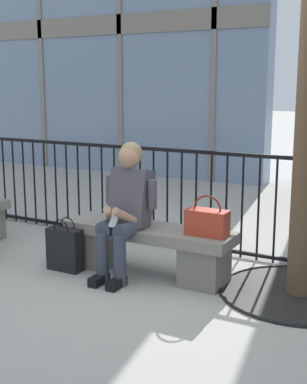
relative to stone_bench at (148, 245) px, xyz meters
name	(u,v)px	position (x,y,z in m)	size (l,w,h in m)	color
ground_plane	(148,273)	(0.00, 0.00, -0.27)	(60.00, 60.00, 0.00)	#B2ADA3
stone_bench	(148,245)	(0.00, 0.00, 0.00)	(1.60, 0.44, 0.45)	gray
seated_person_with_phone	(126,206)	(-0.16, -0.13, 0.38)	(0.52, 0.66, 1.21)	#383D4C
handbag_on_bench	(207,222)	(0.58, -0.01, 0.30)	(0.36, 0.17, 0.35)	#B23823
shopping_bag	(65,249)	(-0.73, -0.29, -0.07)	(0.34, 0.14, 0.50)	black
plaza_railing	(189,199)	(0.00, 0.86, 0.27)	(8.87, 0.04, 1.06)	black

